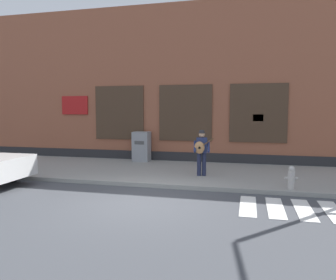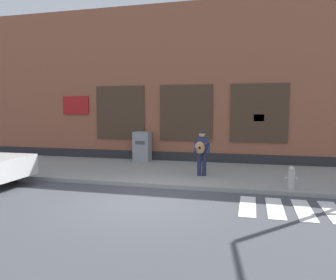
{
  "view_description": "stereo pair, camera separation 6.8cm",
  "coord_description": "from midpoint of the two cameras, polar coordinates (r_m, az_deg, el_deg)",
  "views": [
    {
      "loc": [
        2.85,
        -8.22,
        2.51
      ],
      "look_at": [
        0.31,
        1.99,
        1.53
      ],
      "focal_mm": 35.0,
      "sensor_mm": 36.0,
      "label": 1
    },
    {
      "loc": [
        2.92,
        -8.2,
        2.51
      ],
      "look_at": [
        0.31,
        1.99,
        1.53
      ],
      "focal_mm": 35.0,
      "sensor_mm": 36.0,
      "label": 2
    }
  ],
  "objects": [
    {
      "name": "fire_hydrant",
      "position": [
        10.53,
        20.85,
        -6.17
      ],
      "size": [
        0.38,
        0.2,
        0.7
      ],
      "color": "#B2ADA8",
      "rests_on": "sidewalk"
    },
    {
      "name": "utility_box",
      "position": [
        15.2,
        -4.39,
        -1.12
      ],
      "size": [
        0.75,
        0.65,
        1.36
      ],
      "color": "gray",
      "rests_on": "sidewalk"
    },
    {
      "name": "busker",
      "position": [
        11.78,
        6.04,
        -1.73
      ],
      "size": [
        0.75,
        0.58,
        1.65
      ],
      "color": "#1E233D",
      "rests_on": "sidewalk"
    },
    {
      "name": "ground_plane",
      "position": [
        9.06,
        -4.91,
        -10.81
      ],
      "size": [
        160.0,
        160.0,
        0.0
      ],
      "primitive_type": "plane",
      "color": "#424449"
    },
    {
      "name": "building_backdrop",
      "position": [
        17.03,
        4.61,
        9.14
      ],
      "size": [
        28.0,
        4.06,
        7.33
      ],
      "color": "#99563D",
      "rests_on": "ground"
    },
    {
      "name": "sidewalk",
      "position": [
        12.9,
        1.15,
        -5.62
      ],
      "size": [
        28.0,
        4.84,
        0.14
      ],
      "color": "gray",
      "rests_on": "ground"
    }
  ]
}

